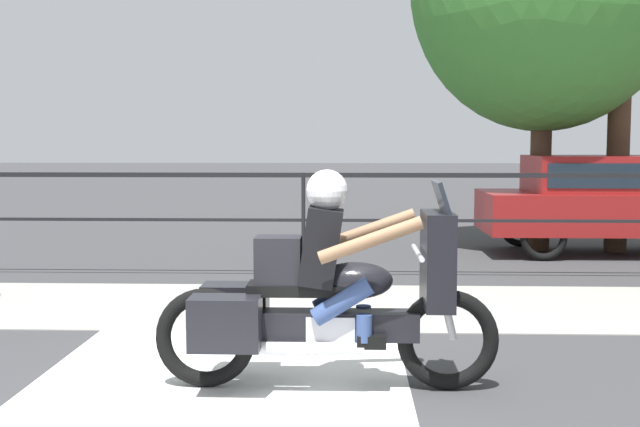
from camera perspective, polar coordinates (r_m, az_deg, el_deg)
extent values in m
plane|color=#38383A|center=(5.32, -4.47, -14.03)|extent=(120.00, 120.00, 0.00)
cube|color=#99968E|center=(8.59, -1.87, -6.55)|extent=(44.00, 2.40, 0.01)
cube|color=silver|center=(5.18, -8.65, -14.56)|extent=(2.73, 6.00, 0.01)
cube|color=black|center=(10.20, -1.20, 2.75)|extent=(36.00, 0.04, 0.06)
cube|color=black|center=(10.24, -1.19, -0.47)|extent=(36.00, 0.03, 0.04)
cylinder|color=black|center=(10.25, -1.19, -0.85)|extent=(0.05, 0.05, 1.35)
torus|color=black|center=(5.76, 9.09, -8.87)|extent=(0.71, 0.11, 0.71)
torus|color=black|center=(5.81, -8.15, -8.74)|extent=(0.71, 0.11, 0.71)
cube|color=black|center=(5.70, 0.43, -7.93)|extent=(1.30, 0.22, 0.20)
cube|color=silver|center=(5.71, 0.78, -8.42)|extent=(0.34, 0.26, 0.26)
ellipsoid|color=black|center=(5.63, 2.53, -4.78)|extent=(0.53, 0.30, 0.26)
cube|color=black|center=(5.65, -1.31, -5.36)|extent=(0.75, 0.28, 0.08)
cube|color=black|center=(5.64, 8.36, -3.27)|extent=(0.20, 0.55, 0.67)
cube|color=#1E232B|center=(5.60, 8.62, 1.13)|extent=(0.10, 0.46, 0.24)
cylinder|color=silver|center=(5.62, 6.95, -2.77)|extent=(0.04, 0.70, 0.04)
cylinder|color=silver|center=(5.58, -1.76, -9.58)|extent=(0.94, 0.09, 0.09)
cube|color=black|center=(5.51, -6.76, -7.75)|extent=(0.48, 0.28, 0.36)
cube|color=black|center=(5.97, -6.05, -6.73)|extent=(0.48, 0.28, 0.36)
cylinder|color=silver|center=(5.69, 8.83, -6.10)|extent=(0.19, 0.06, 0.57)
cube|color=black|center=(5.60, 0.09, -2.36)|extent=(0.31, 0.36, 0.57)
sphere|color=#8C6647|center=(5.56, 0.50, 1.45)|extent=(0.23, 0.23, 0.23)
sphere|color=silver|center=(5.56, 0.50, 1.66)|extent=(0.29, 0.29, 0.29)
cylinder|color=#33477A|center=(5.51, 1.60, -6.27)|extent=(0.44, 0.13, 0.34)
cylinder|color=#33477A|center=(5.55, 3.16, -8.14)|extent=(0.11, 0.11, 0.19)
cube|color=black|center=(5.57, 3.68, -9.09)|extent=(0.20, 0.10, 0.09)
cylinder|color=#33477A|center=(5.80, 1.63, -5.69)|extent=(0.44, 0.13, 0.34)
cylinder|color=#33477A|center=(5.84, 3.11, -7.47)|extent=(0.11, 0.11, 0.19)
cube|color=black|center=(5.86, 3.60, -8.37)|extent=(0.20, 0.10, 0.09)
cylinder|color=#8C6647|center=(5.29, 3.61, -1.92)|extent=(0.70, 0.09, 0.33)
cylinder|color=#8C6647|center=(5.88, 3.46, -1.20)|extent=(0.70, 0.09, 0.33)
cube|color=black|center=(5.63, -2.97, -3.35)|extent=(0.32, 0.26, 0.34)
cube|color=maroon|center=(13.23, 20.09, 0.11)|extent=(4.00, 1.74, 0.62)
cube|color=maroon|center=(13.12, 19.17, 2.69)|extent=(2.08, 1.53, 0.56)
cube|color=#19232D|center=(13.12, 19.17, 2.69)|extent=(1.92, 1.56, 0.37)
torus|color=black|center=(12.16, 15.63, -1.66)|extent=(0.69, 0.11, 0.69)
torus|color=black|center=(13.71, 14.07, -0.87)|extent=(0.69, 0.11, 0.69)
cylinder|color=#473323|center=(13.32, 15.40, 2.80)|extent=(0.33, 0.33, 2.48)
cylinder|color=#473323|center=(13.46, 20.43, 3.86)|extent=(0.35, 0.35, 3.04)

